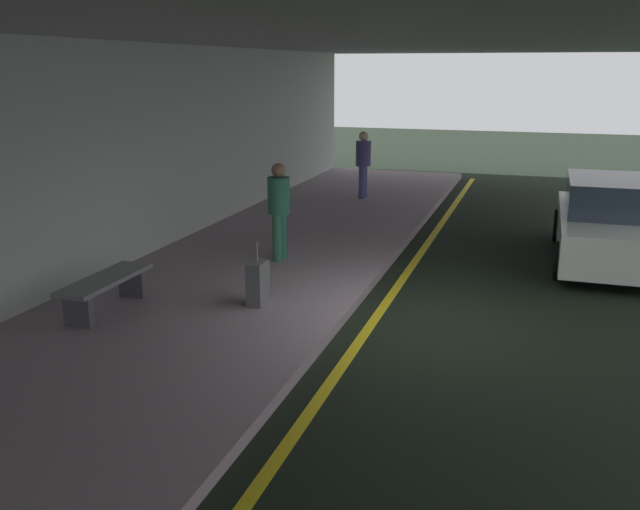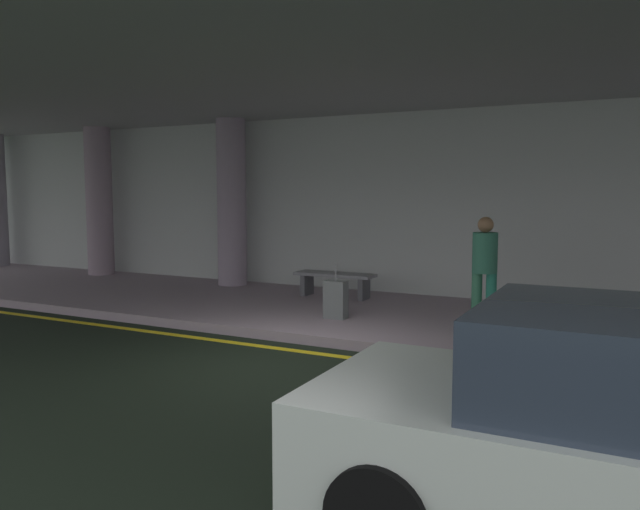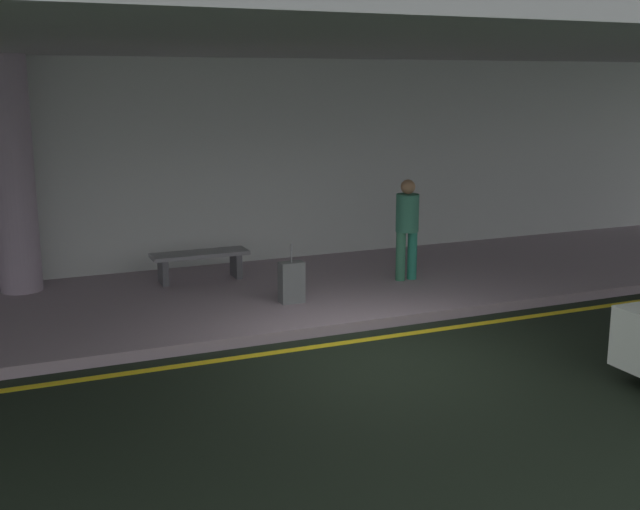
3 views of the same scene
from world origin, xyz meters
TOP-DOWN VIEW (x-y plane):
  - ground_plane at (0.00, 0.00)m, footprint 60.00×60.00m
  - sidewalk at (0.00, 3.10)m, footprint 26.00×4.20m
  - lane_stripe_yellow at (0.00, 0.65)m, footprint 26.00×0.14m
  - support_column_left_mid at (-8.00, 4.64)m, footprint 0.64×0.64m
  - support_column_center at (-4.00, 4.64)m, footprint 0.64×0.64m
  - ceiling_overhang at (0.00, 2.60)m, footprint 28.00×13.20m
  - terminal_back_wall at (0.00, 5.35)m, footprint 26.00×0.30m
  - traveler_with_luggage at (1.94, 2.83)m, footprint 0.38×0.38m
  - suitcase_upright_primary at (-0.33, 2.28)m, footprint 0.36×0.22m
  - bench_metal at (-1.23, 4.14)m, footprint 1.60×0.50m

SIDE VIEW (x-z plane):
  - ground_plane at x=0.00m, z-range 0.00..0.00m
  - lane_stripe_yellow at x=0.00m, z-range 0.00..0.01m
  - sidewalk at x=0.00m, z-range 0.00..0.15m
  - suitcase_upright_primary at x=-0.33m, z-range 0.01..0.91m
  - bench_metal at x=-1.23m, z-range 0.26..0.74m
  - traveler_with_luggage at x=1.94m, z-range 0.27..1.95m
  - terminal_back_wall at x=0.00m, z-range 0.00..3.80m
  - support_column_left_mid at x=-8.00m, z-range 0.15..3.80m
  - support_column_center at x=-4.00m, z-range 0.15..3.80m
  - ceiling_overhang at x=0.00m, z-range 3.80..4.10m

